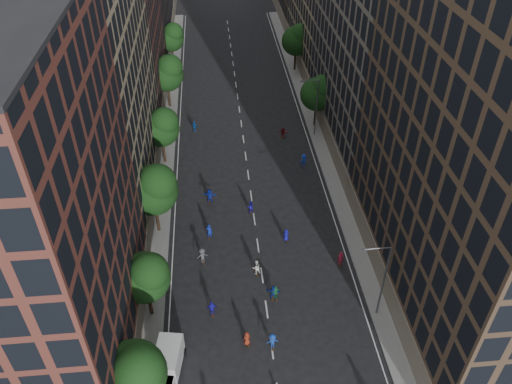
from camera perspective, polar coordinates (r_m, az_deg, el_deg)
ground at (r=69.96m, az=-1.15°, el=3.90°), size 240.00×240.00×0.00m
sidewalk_left at (r=76.55m, az=-10.64°, el=6.57°), size 4.00×105.00×0.15m
sidewalk_right at (r=77.77m, az=7.34°, el=7.48°), size 4.00×105.00×0.15m
bldg_left_a at (r=40.56m, az=-25.84°, el=-3.39°), size 14.00×22.00×30.00m
bldg_left_b at (r=59.19m, az=-20.20°, el=13.64°), size 14.00×26.00×34.00m
bldg_left_c at (r=81.23m, az=-16.58°, el=18.49°), size 14.00×20.00×28.00m
bldg_right_a at (r=45.30m, az=26.10°, el=5.82°), size 14.00×30.00×36.00m
bldg_right_b at (r=69.67m, az=14.98°, el=17.78°), size 14.00×28.00×33.00m
tree_left_0 at (r=40.40m, az=-13.70°, el=-19.45°), size 5.20×5.20×8.83m
tree_left_1 at (r=46.81m, az=-12.46°, el=-9.35°), size 4.80×4.80×8.21m
tree_left_2 at (r=55.09m, az=-11.56°, el=0.42°), size 5.60×5.60×9.45m
tree_left_3 at (r=66.99m, az=-10.72°, el=7.39°), size 5.00×5.00×8.58m
tree_left_4 at (r=81.01m, az=-10.10°, el=13.33°), size 5.40×5.40×9.08m
tree_left_5 at (r=95.93m, az=-9.62°, el=17.10°), size 4.80×4.80×8.33m
tree_right_a at (r=75.29m, az=7.16°, el=11.24°), size 5.00×5.00×8.39m
tree_right_b at (r=93.10m, az=4.75°, el=17.01°), size 5.20×5.20×8.83m
streetlamp_near at (r=47.52m, az=14.21°, el=-9.48°), size 2.64×0.22×9.06m
streetlamp_far at (r=72.83m, az=6.77°, el=9.88°), size 2.64×0.22×9.06m
cargo_van at (r=45.91m, az=-10.12°, el=-18.76°), size 3.02×5.12×2.57m
skater_3 at (r=47.15m, az=1.89°, el=-16.69°), size 1.18×0.76×1.72m
skater_4 at (r=49.53m, az=-5.04°, el=-13.13°), size 1.04×0.51×1.72m
skater_5 at (r=50.71m, az=1.98°, el=-11.41°), size 1.58×0.85×1.63m
skater_6 at (r=47.39m, az=-1.05°, el=-16.42°), size 0.89×0.75×1.56m
skater_7 at (r=54.44m, az=9.62°, el=-7.51°), size 0.71×0.50×1.83m
skater_8 at (r=52.77m, az=0.04°, el=-8.65°), size 1.03×0.89×1.83m
skater_9 at (r=54.22m, az=-6.15°, el=-7.29°), size 1.35×0.99×1.88m
skater_10 at (r=50.66m, az=2.28°, el=-11.42°), size 1.06×0.65×1.69m
skater_11 at (r=61.90m, az=-5.31°, el=-0.44°), size 1.80×0.99×1.85m
skater_12 at (r=56.59m, az=3.45°, el=-4.96°), size 0.87×0.72×1.54m
skater_13 at (r=56.88m, az=-5.36°, el=-4.53°), size 0.80×0.62×1.95m
skater_14 at (r=60.11m, az=-0.66°, el=-1.73°), size 0.93×0.80×1.66m
skater_15 at (r=67.99m, az=5.46°, el=3.56°), size 1.39×1.05×1.91m
skater_16 at (r=75.83m, az=-7.03°, el=7.38°), size 1.15×0.82×1.82m
skater_17 at (r=74.16m, az=3.10°, el=6.77°), size 1.57×1.03×1.62m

